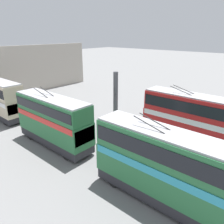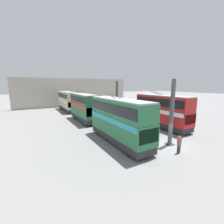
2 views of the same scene
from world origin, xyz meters
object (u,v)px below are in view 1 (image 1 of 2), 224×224
object	(u,v)px
bus_right_near	(166,164)
person_by_left_row	(215,151)
person_aisle_midway	(139,148)
bus_left_far	(191,116)
bus_right_mid	(53,118)
person_by_right_row	(204,188)
oil_drum	(154,167)

from	to	relation	value
bus_right_near	person_by_left_row	distance (m)	7.97
bus_right_near	person_aisle_midway	distance (m)	6.08
bus_left_far	person_by_left_row	bearing A→B (deg)	149.72
bus_right_mid	person_by_right_row	world-z (taller)	bus_right_mid
bus_right_mid	person_by_right_row	distance (m)	14.68
bus_right_near	bus_right_mid	xyz separation A→B (m)	(12.40, 0.00, -0.03)
person_by_left_row	bus_right_near	bearing A→B (deg)	42.15
bus_right_near	person_by_left_row	bearing A→B (deg)	-97.11
bus_right_near	person_aisle_midway	xyz separation A→B (m)	(4.49, -3.56, -2.03)
person_by_right_row	person_aisle_midway	xyz separation A→B (m)	(6.47, -1.48, 0.11)
bus_right_mid	person_aisle_midway	distance (m)	8.90
bus_right_mid	oil_drum	size ratio (longest dim) A/B	10.59
bus_right_near	bus_right_mid	size ratio (longest dim) A/B	1.10
person_by_right_row	person_aisle_midway	bearing A→B (deg)	151.67
bus_right_near	person_by_left_row	xyz separation A→B (m)	(-0.96, -7.65, -1.99)
oil_drum	person_by_left_row	bearing A→B (deg)	-122.23
bus_left_far	person_by_left_row	size ratio (longest dim) A/B	5.50
bus_right_mid	person_aisle_midway	bearing A→B (deg)	-155.77
person_aisle_midway	oil_drum	world-z (taller)	person_aisle_midway
person_aisle_midway	person_by_left_row	world-z (taller)	person_by_left_row
bus_right_near	bus_left_far	bearing A→B (deg)	-76.83
bus_right_near	person_by_right_row	world-z (taller)	bus_right_near
bus_right_mid	oil_drum	xyz separation A→B (m)	(-10.14, -2.55, -2.47)
person_aisle_midway	bus_left_far	bearing A→B (deg)	-151.20
person_aisle_midway	person_by_left_row	size ratio (longest dim) A/B	0.96
bus_left_far	oil_drum	distance (m)	7.40
bus_right_mid	person_by_left_row	xyz separation A→B (m)	(-13.36, -7.65, -1.96)
person_by_right_row	bus_left_far	bearing A→B (deg)	104.06
bus_left_far	person_aisle_midway	world-z (taller)	bus_left_far
bus_left_far	person_aisle_midway	xyz separation A→B (m)	(2.26, 5.95, -2.01)
bus_left_far	person_by_right_row	world-z (taller)	bus_left_far
bus_left_far	bus_right_near	distance (m)	9.77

